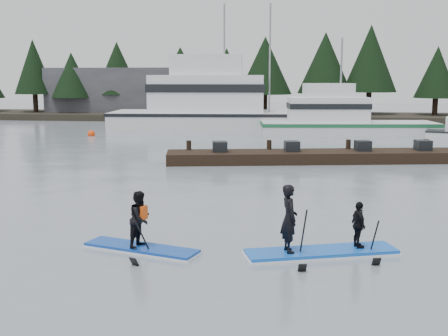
# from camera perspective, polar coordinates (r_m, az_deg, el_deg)

# --- Properties ---
(ground) EXTENTS (160.00, 160.00, 0.00)m
(ground) POSITION_cam_1_polar(r_m,az_deg,el_deg) (13.20, -3.59, -8.89)
(ground) COLOR gray
(ground) RESTS_ON ground
(far_shore) EXTENTS (70.00, 8.00, 0.60)m
(far_shore) POSITION_cam_1_polar(r_m,az_deg,el_deg) (54.49, 5.18, 5.20)
(far_shore) COLOR #2D281E
(far_shore) RESTS_ON ground
(treeline) EXTENTS (60.00, 4.00, 8.00)m
(treeline) POSITION_cam_1_polar(r_m,az_deg,el_deg) (54.51, 5.17, 4.88)
(treeline) COLOR black
(treeline) RESTS_ON ground
(waterfront_building) EXTENTS (18.00, 6.00, 5.00)m
(waterfront_building) POSITION_cam_1_polar(r_m,az_deg,el_deg) (58.69, -8.60, 7.57)
(waterfront_building) COLOR #4C4C51
(waterfront_building) RESTS_ON ground
(fishing_boat_large) EXTENTS (19.87, 7.05, 10.79)m
(fishing_boat_large) POSITION_cam_1_polar(r_m,az_deg,el_deg) (44.15, 0.51, 4.99)
(fishing_boat_large) COLOR silver
(fishing_boat_large) RESTS_ON ground
(fishing_boat_medium) EXTENTS (12.54, 4.95, 7.58)m
(fishing_boat_medium) POSITION_cam_1_polar(r_m,az_deg,el_deg) (40.76, 11.98, 3.99)
(fishing_boat_medium) COLOR silver
(fishing_boat_medium) RESTS_ON ground
(floating_dock) EXTENTS (16.21, 5.17, 0.54)m
(floating_dock) POSITION_cam_1_polar(r_m,az_deg,el_deg) (27.89, 10.94, 1.17)
(floating_dock) COLOR black
(floating_dock) RESTS_ON ground
(buoy_a) EXTENTS (0.52, 0.52, 0.52)m
(buoy_a) POSITION_cam_1_polar(r_m,az_deg,el_deg) (40.61, -13.32, 3.19)
(buoy_a) COLOR #F73F0C
(buoy_a) RESTS_ON ground
(paddleboard_solo) EXTENTS (2.93, 1.47, 1.89)m
(paddleboard_solo) POSITION_cam_1_polar(r_m,az_deg,el_deg) (13.55, -8.46, -6.04)
(paddleboard_solo) COLOR #113FA5
(paddleboard_solo) RESTS_ON ground
(paddleboard_duo) EXTENTS (3.63, 1.91, 2.21)m
(paddleboard_duo) POSITION_cam_1_polar(r_m,az_deg,el_deg) (13.26, 9.48, -6.60)
(paddleboard_duo) COLOR blue
(paddleboard_duo) RESTS_ON ground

